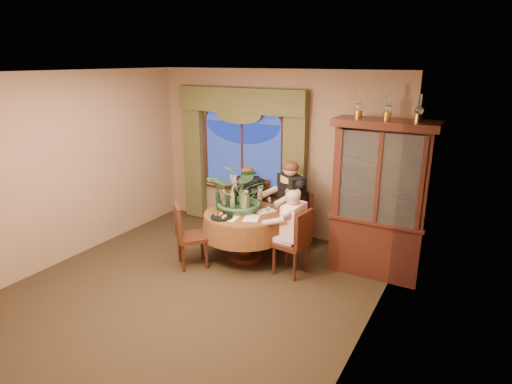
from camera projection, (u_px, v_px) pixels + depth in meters
The scene contains 35 objects.
floor at pixel (188, 292), 5.64m from camera, with size 5.00×5.00×0.00m, color black.
wall_back at pixel (275, 154), 7.31m from camera, with size 4.50×4.50×0.00m, color #8C6751.
wall_right at pixel (365, 224), 4.19m from camera, with size 5.00×5.00×0.00m, color #8C6751.
ceiling at pixel (177, 73), 4.81m from camera, with size 5.00×5.00×0.00m, color white.
window at pixel (243, 156), 7.56m from camera, with size 1.62×0.10×1.32m, color navy, non-canonical shape.
arched_transom at pixel (242, 112), 7.33m from camera, with size 1.60×0.06×0.44m, color navy, non-canonical shape.
drapery_left at pixel (194, 157), 8.04m from camera, with size 0.38×0.14×2.32m, color #464323.
drapery_right at pixel (294, 171), 7.08m from camera, with size 0.38×0.14×2.32m, color #464323.
swag_valance at pixel (240, 100), 7.21m from camera, with size 2.45×0.16×0.42m, color #464323, non-canonical shape.
dining_table at pixel (245, 235), 6.52m from camera, with size 1.29×1.29×0.75m, color maroon.
china_cabinet at pixel (380, 200), 5.86m from camera, with size 1.36×0.54×2.20m, color #361611.
oil_lamp_left at pixel (359, 105), 5.65m from camera, with size 0.11×0.11×0.34m, color #A5722D, non-canonical shape.
oil_lamp_center at pixel (388, 106), 5.48m from camera, with size 0.11×0.11×0.34m, color #A5722D, non-canonical shape.
oil_lamp_right at pixel (419, 108), 5.30m from camera, with size 0.11×0.11×0.34m, color #A5722D, non-canonical shape.
chair_right at pixel (291, 242), 6.03m from camera, with size 0.42×0.42×0.96m, color black.
chair_back_right at pixel (294, 221), 6.81m from camera, with size 0.42×0.42×0.96m, color black.
chair_back at pixel (256, 210), 7.30m from camera, with size 0.42×0.42×0.96m, color black.
chair_front_left at pixel (192, 235), 6.25m from camera, with size 0.42×0.42×0.96m, color black.
person_pink at pixel (293, 232), 6.01m from camera, with size 0.44×0.41×1.24m, color #F4C3D1, non-canonical shape.
person_back at pixel (248, 201), 7.29m from camera, with size 0.45×0.41×1.25m, color black, non-canonical shape.
person_scarf at pixel (291, 206), 6.76m from camera, with size 0.52×0.48×1.46m, color black, non-canonical shape.
stoneware_vase at pixel (245, 200), 6.49m from camera, with size 0.16×0.16×0.29m, color gray, non-canonical shape.
centerpiece_plant at pixel (242, 169), 6.33m from camera, with size 1.01×1.12×0.87m, color #355B36.
olive_bowl at pixel (246, 213), 6.33m from camera, with size 0.15×0.15×0.05m, color #495A2D.
cheese_platter at pixel (222, 217), 6.18m from camera, with size 0.33×0.33×0.02m, color black.
wine_bottle_0 at pixel (218, 199), 6.47m from camera, with size 0.07×0.07×0.33m, color black.
wine_bottle_1 at pixel (224, 197), 6.59m from camera, with size 0.07×0.07×0.33m, color tan.
wine_bottle_2 at pixel (235, 196), 6.63m from camera, with size 0.07×0.07×0.33m, color black.
wine_bottle_3 at pixel (232, 199), 6.49m from camera, with size 0.07×0.07×0.33m, color tan.
tasting_paper_0 at pixel (251, 218), 6.16m from camera, with size 0.21×0.30×0.00m, color white.
tasting_paper_1 at pixel (265, 211), 6.46m from camera, with size 0.21×0.30×0.00m, color white.
tasting_paper_2 at pixel (231, 218), 6.18m from camera, with size 0.21×0.30×0.00m, color white.
wine_glass_person_pink at pixel (268, 212), 6.16m from camera, with size 0.07×0.07×0.18m, color silver, non-canonical shape.
wine_glass_person_back at pixel (246, 198), 6.78m from camera, with size 0.07×0.07×0.18m, color silver, non-canonical shape.
wine_glass_person_scarf at pixel (269, 203), 6.56m from camera, with size 0.07×0.07×0.18m, color silver, non-canonical shape.
Camera 1 is at (3.21, -3.93, 2.95)m, focal length 30.00 mm.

